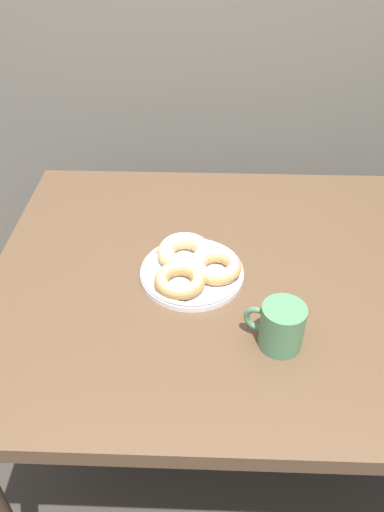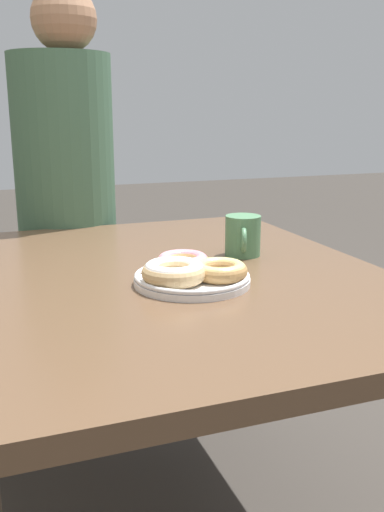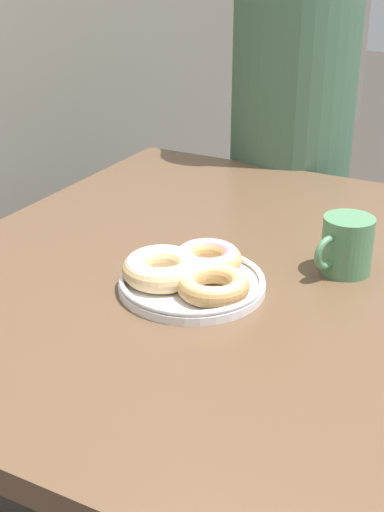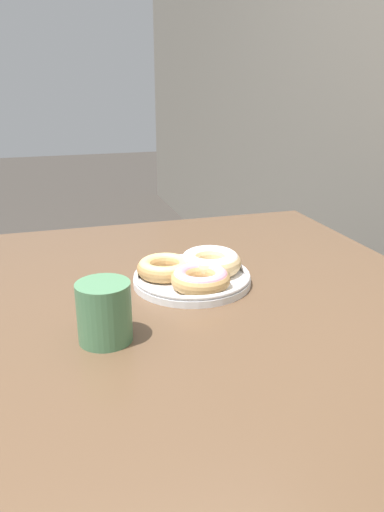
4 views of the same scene
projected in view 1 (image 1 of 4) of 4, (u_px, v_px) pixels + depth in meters
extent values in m
cube|color=brown|center=(234.00, 278.00, 1.19)|extent=(1.15, 0.93, 0.04)
cylinder|color=#473828|center=(78.00, 275.00, 1.74)|extent=(0.05, 0.05, 0.68)
cylinder|color=#473828|center=(374.00, 282.00, 1.71)|extent=(0.05, 0.05, 0.68)
cylinder|color=white|center=(192.00, 274.00, 1.16)|extent=(0.24, 0.24, 0.01)
torus|color=white|center=(192.00, 270.00, 1.15)|extent=(0.24, 0.24, 0.01)
torus|color=tan|center=(216.00, 266.00, 1.14)|extent=(0.13, 0.13, 0.03)
torus|color=pink|center=(217.00, 264.00, 1.14)|extent=(0.13, 0.13, 0.03)
torus|color=#D6B27A|center=(185.00, 252.00, 1.18)|extent=(0.16, 0.16, 0.04)
torus|color=white|center=(185.00, 250.00, 1.17)|extent=(0.15, 0.15, 0.03)
torus|color=#B2844C|center=(180.00, 281.00, 1.10)|extent=(0.16, 0.16, 0.03)
torus|color=#E0D17F|center=(180.00, 279.00, 1.10)|extent=(0.15, 0.15, 0.03)
cylinder|color=#4C7F56|center=(282.00, 327.00, 0.97)|extent=(0.09, 0.09, 0.10)
cylinder|color=#382114|center=(285.00, 311.00, 0.94)|extent=(0.07, 0.07, 0.00)
torus|color=#4C7F56|center=(258.00, 319.00, 0.99)|extent=(0.06, 0.03, 0.06)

